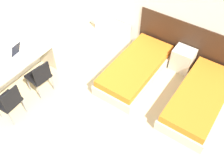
# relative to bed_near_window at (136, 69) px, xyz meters

# --- Properties ---
(wall_back) EXTENTS (5.31, 0.05, 2.70)m
(wall_back) POSITION_rel_bed_near_window_xyz_m (-0.02, 1.09, 1.15)
(wall_back) COLOR white
(wall_back) RESTS_ON ground_plane
(wall_left) EXTENTS (0.05, 5.44, 2.70)m
(wall_left) POSITION_rel_bed_near_window_xyz_m (-2.20, -1.15, 1.15)
(wall_left) COLOR white
(wall_left) RESTS_ON ground_plane
(headboard_panel) EXTENTS (2.57, 0.03, 1.08)m
(headboard_panel) POSITION_rel_bed_near_window_xyz_m (0.76, 1.06, 0.34)
(headboard_panel) COLOR #382316
(headboard_panel) RESTS_ON ground_plane
(bed_near_window) EXTENTS (0.96, 2.05, 0.42)m
(bed_near_window) POSITION_rel_bed_near_window_xyz_m (0.00, 0.00, 0.00)
(bed_near_window) COLOR beige
(bed_near_window) RESTS_ON ground_plane
(bed_near_door) EXTENTS (0.96, 2.05, 0.42)m
(bed_near_door) POSITION_rel_bed_near_window_xyz_m (1.51, 0.00, 0.00)
(bed_near_door) COLOR beige
(bed_near_door) RESTS_ON ground_plane
(nightstand) EXTENTS (0.48, 0.39, 0.55)m
(nightstand) POSITION_rel_bed_near_window_xyz_m (0.76, 0.83, 0.07)
(nightstand) COLOR beige
(nightstand) RESTS_ON ground_plane
(radiator) EXTENTS (1.07, 0.12, 0.45)m
(radiator) POSITION_rel_bed_near_window_xyz_m (-1.33, 0.97, 0.02)
(radiator) COLOR silver
(radiator) RESTS_ON ground_plane
(desk) EXTENTS (0.58, 2.15, 0.75)m
(desk) POSITION_rel_bed_near_window_xyz_m (-1.88, -1.94, 0.39)
(desk) COLOR beige
(desk) RESTS_ON ground_plane
(chair_near_laptop) EXTENTS (0.46, 0.46, 0.85)m
(chair_near_laptop) POSITION_rel_bed_near_window_xyz_m (-1.40, -1.55, 0.29)
(chair_near_laptop) COLOR black
(chair_near_laptop) RESTS_ON ground_plane
(chair_near_notebook) EXTENTS (0.44, 0.44, 0.85)m
(chair_near_notebook) POSITION_rel_bed_near_window_xyz_m (-1.40, -2.34, 0.29)
(chair_near_notebook) COLOR black
(chair_near_notebook) RESTS_ON ground_plane
(laptop) EXTENTS (0.36, 0.25, 0.33)m
(laptop) POSITION_rel_bed_near_window_xyz_m (-1.88, -1.54, 0.61)
(laptop) COLOR silver
(laptop) RESTS_ON desk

